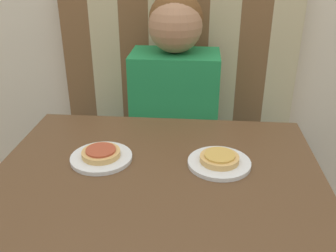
# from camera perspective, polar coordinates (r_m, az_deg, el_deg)

# --- Properties ---
(booth_seat) EXTENTS (1.11, 0.56, 0.44)m
(booth_seat) POSITION_cam_1_polar(r_m,az_deg,el_deg) (1.87, 0.92, -10.06)
(booth_seat) COLOR navy
(booth_seat) RESTS_ON ground_plane
(booth_backrest) EXTENTS (1.11, 0.06, 0.75)m
(booth_backrest) POSITION_cam_1_polar(r_m,az_deg,el_deg) (1.83, 1.62, 9.91)
(booth_backrest) COLOR brown
(booth_backrest) RESTS_ON booth_seat
(dining_table) EXTENTS (0.89, 0.73, 0.76)m
(dining_table) POSITION_cam_1_polar(r_m,az_deg,el_deg) (1.06, -1.63, -12.41)
(dining_table) COLOR brown
(dining_table) RESTS_ON ground_plane
(person) EXTENTS (0.37, 0.25, 0.72)m
(person) POSITION_cam_1_polar(r_m,az_deg,el_deg) (1.60, 1.08, 7.15)
(person) COLOR #1E8447
(person) RESTS_ON booth_seat
(plate_left) EXTENTS (0.17, 0.17, 0.01)m
(plate_left) POSITION_cam_1_polar(r_m,az_deg,el_deg) (1.08, -10.11, -4.78)
(plate_left) COLOR white
(plate_left) RESTS_ON dining_table
(plate_right) EXTENTS (0.17, 0.17, 0.01)m
(plate_right) POSITION_cam_1_polar(r_m,az_deg,el_deg) (1.05, 7.80, -5.60)
(plate_right) COLOR white
(plate_right) RESTS_ON dining_table
(pizza_left) EXTENTS (0.11, 0.11, 0.02)m
(pizza_left) POSITION_cam_1_polar(r_m,az_deg,el_deg) (1.07, -10.18, -4.04)
(pizza_left) COLOR tan
(pizza_left) RESTS_ON plate_left
(pizza_right) EXTENTS (0.11, 0.11, 0.02)m
(pizza_right) POSITION_cam_1_polar(r_m,az_deg,el_deg) (1.04, 7.85, -4.85)
(pizza_right) COLOR tan
(pizza_right) RESTS_ON plate_right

